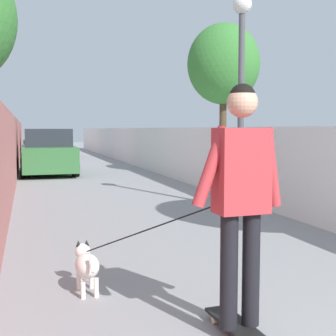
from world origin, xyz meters
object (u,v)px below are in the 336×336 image
car_near (48,153)px  person_skateboarder (241,186)px  tree_right_near (223,65)px  dog (87,264)px  car_far (40,145)px  skateboard (239,328)px  lamp_post (241,63)px

car_near → person_skateboarder: bearing=-176.7°
tree_right_near → dog: bearing=149.3°
tree_right_near → car_far: size_ratio=1.27×
person_skateboarder → dog: (1.27, 0.95, -0.85)m
skateboard → car_near: size_ratio=0.21×
lamp_post → car_far: (17.03, 3.21, -2.07)m
car_far → person_skateboarder: bearing=-178.0°
car_far → skateboard: bearing=-178.0°
dog → car_near: car_near is taller
tree_right_near → car_near: 6.56m
tree_right_near → car_near: tree_right_near is taller
lamp_post → person_skateboarder: bearing=153.9°
dog → car_far: car_far is taller
tree_right_near → dog: 11.30m
tree_right_near → person_skateboarder: (-10.56, 4.56, -2.44)m
tree_right_near → lamp_post: bearing=159.2°
skateboard → car_far: bearing=2.0°
skateboard → person_skateboarder: person_skateboarder is taller
car_near → car_far: (8.89, 0.00, 0.00)m
lamp_post → person_skateboarder: size_ratio=2.28×
lamp_post → car_far: 17.45m
skateboard → car_far: size_ratio=0.21×
dog → car_far: 20.76m
lamp_post → car_near: bearing=21.6°
car_near → skateboard: bearing=-176.7°
lamp_post → dog: bearing=137.6°
lamp_post → skateboard: 6.19m
dog → car_near: (11.86, -0.19, 0.44)m
skateboard → dog: 1.60m
person_skateboarder → car_far: size_ratio=0.46×
dog → tree_right_near: bearing=-30.7°
person_skateboarder → tree_right_near: bearing=-23.4°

